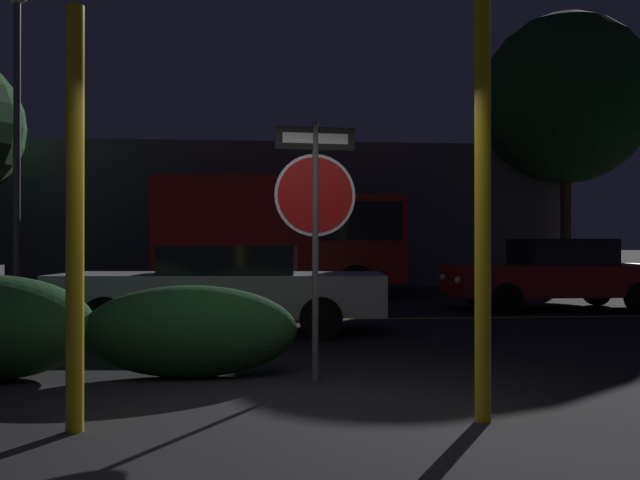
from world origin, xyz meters
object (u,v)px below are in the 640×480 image
(delivery_truck, at_px, (283,233))
(street_lamp, at_px, (17,84))
(passing_car_3, at_px, (556,274))
(tree_1, at_px, (566,99))
(hedge_bush_2, at_px, (190,331))
(stop_sign, at_px, (315,200))
(yellow_pole_left, at_px, (75,218))
(passing_car_2, at_px, (223,288))
(yellow_pole_right, at_px, (483,184))

(delivery_truck, bearing_deg, street_lamp, -77.58)
(passing_car_3, height_order, delivery_truck, delivery_truck)
(street_lamp, bearing_deg, tree_1, 14.53)
(delivery_truck, bearing_deg, hedge_bush_2, -2.91)
(stop_sign, relative_size, street_lamp, 0.34)
(passing_car_3, relative_size, street_lamp, 0.59)
(stop_sign, bearing_deg, hedge_bush_2, 157.19)
(yellow_pole_left, xyz_separation_m, passing_car_3, (7.33, 8.68, -0.80))
(hedge_bush_2, bearing_deg, delivery_truck, 82.69)
(passing_car_2, relative_size, tree_1, 0.61)
(yellow_pole_right, bearing_deg, passing_car_2, 111.33)
(yellow_pole_left, bearing_deg, passing_car_2, 81.83)
(stop_sign, bearing_deg, passing_car_2, 98.48)
(stop_sign, distance_m, hedge_bush_2, 1.81)
(hedge_bush_2, relative_size, delivery_truck, 0.35)
(hedge_bush_2, height_order, passing_car_3, passing_car_3)
(passing_car_3, bearing_deg, tree_1, -25.02)
(tree_1, bearing_deg, street_lamp, -165.47)
(hedge_bush_2, bearing_deg, tree_1, 53.52)
(hedge_bush_2, xyz_separation_m, passing_car_2, (0.17, 3.58, 0.21))
(yellow_pole_left, relative_size, passing_car_2, 0.60)
(stop_sign, relative_size, passing_car_2, 0.49)
(hedge_bush_2, bearing_deg, stop_sign, -16.32)
(yellow_pole_right, xyz_separation_m, passing_car_2, (-2.17, 5.57, -1.11))
(yellow_pole_left, xyz_separation_m, passing_car_2, (0.80, 5.58, -0.84))
(stop_sign, xyz_separation_m, street_lamp, (-6.02, 10.06, 3.26))
(street_lamp, bearing_deg, hedge_bush_2, -63.68)
(yellow_pole_right, relative_size, passing_car_3, 0.82)
(passing_car_2, bearing_deg, delivery_truck, -3.97)
(yellow_pole_right, height_order, street_lamp, street_lamp)
(street_lamp, bearing_deg, yellow_pole_right, -58.59)
(yellow_pole_left, relative_size, tree_1, 0.37)
(yellow_pole_right, relative_size, passing_car_2, 0.71)
(delivery_truck, bearing_deg, yellow_pole_left, -4.59)
(stop_sign, distance_m, passing_car_2, 4.21)
(stop_sign, height_order, street_lamp, street_lamp)
(stop_sign, bearing_deg, passing_car_3, 45.60)
(passing_car_3, distance_m, street_lamp, 12.64)
(yellow_pole_left, bearing_deg, yellow_pole_right, 0.20)
(yellow_pole_right, height_order, hedge_bush_2, yellow_pole_right)
(yellow_pole_left, relative_size, passing_car_3, 0.69)
(passing_car_2, bearing_deg, stop_sign, -159.37)
(hedge_bush_2, relative_size, tree_1, 0.26)
(stop_sign, height_order, hedge_bush_2, stop_sign)
(passing_car_2, bearing_deg, street_lamp, 44.70)
(stop_sign, xyz_separation_m, yellow_pole_right, (1.12, -1.63, 0.03))
(delivery_truck, distance_m, tree_1, 10.03)
(stop_sign, relative_size, yellow_pole_right, 0.70)
(stop_sign, height_order, passing_car_2, stop_sign)
(yellow_pole_left, height_order, hedge_bush_2, yellow_pole_left)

